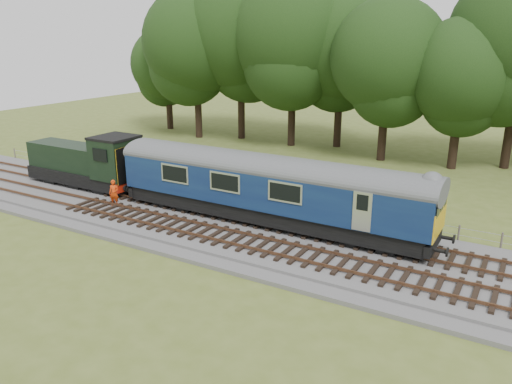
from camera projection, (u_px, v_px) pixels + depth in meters
The scene contains 9 objects.
ground at pixel (354, 259), 23.94m from camera, with size 120.00×120.00×0.00m, color #505F23.
ballast at pixel (354, 255), 23.89m from camera, with size 70.00×7.00×0.35m, color #4C4C4F.
track_north at pixel (364, 241), 24.97m from camera, with size 67.20×2.40×0.21m.
track_south at pixel (342, 264), 22.50m from camera, with size 67.20×2.40×0.21m.
fence at pixel (381, 229), 27.66m from camera, with size 64.00×0.12×1.00m, color #6B6054, non-canonical shape.
tree_line at pixel (442, 162), 42.10m from camera, with size 70.00×8.00×18.00m, color black, non-canonical shape.
dmu_railcar at pixel (267, 183), 26.96m from camera, with size 18.05×2.86×3.88m.
shunter_loco at pixel (88, 163), 33.80m from camera, with size 8.92×2.60×3.38m.
worker at pixel (114, 193), 30.08m from camera, with size 0.59×0.39×1.62m, color red.
Camera 1 is at (6.89, -21.28, 10.28)m, focal length 35.00 mm.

